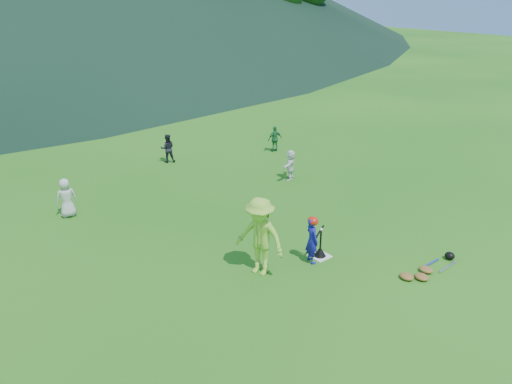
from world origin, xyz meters
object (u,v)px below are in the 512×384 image
at_px(equipment_pile, 427,270).
at_px(fielder_c, 275,139).
at_px(fielder_b, 168,148).
at_px(batting_tee, 320,252).
at_px(adult_coach, 260,237).
at_px(fielder_d, 290,165).
at_px(batter_child, 312,240).
at_px(fielder_a, 66,198).
at_px(home_plate, 320,256).

bearing_deg(equipment_pile, fielder_c, 70.66).
distance_m(fielder_b, batting_tee, 8.56).
distance_m(adult_coach, batting_tee, 1.84).
height_order(fielder_d, batting_tee, fielder_d).
xyz_separation_m(batting_tee, equipment_pile, (1.41, -2.06, -0.06)).
height_order(fielder_b, batting_tee, fielder_b).
bearing_deg(fielder_b, batting_tee, 111.40).
bearing_deg(batter_child, fielder_c, -18.67).
bearing_deg(adult_coach, equipment_pile, 32.08).
height_order(fielder_a, fielder_b, fielder_a).
relative_size(adult_coach, fielder_a, 1.63).
distance_m(batter_child, batting_tee, 0.57).
distance_m(batter_child, adult_coach, 1.38).
relative_size(fielder_a, fielder_b, 1.07).
bearing_deg(fielder_c, batter_child, 65.13).
height_order(fielder_a, batting_tee, fielder_a).
bearing_deg(batter_child, adult_coach, 89.19).
bearing_deg(equipment_pile, batter_child, 130.87).
relative_size(batter_child, fielder_d, 1.12).
relative_size(home_plate, adult_coach, 0.24).
bearing_deg(home_plate, fielder_b, 85.80).
height_order(home_plate, batting_tee, batting_tee).
bearing_deg(equipment_pile, fielder_d, 76.19).
bearing_deg(batter_child, batting_tee, -66.64).
relative_size(fielder_c, fielder_d, 0.99).
height_order(fielder_a, fielder_c, fielder_a).
xyz_separation_m(adult_coach, fielder_d, (4.60, 4.00, -0.41)).
bearing_deg(fielder_d, fielder_c, -154.86).
distance_m(fielder_a, fielder_b, 5.18).
relative_size(batter_child, fielder_a, 1.02).
xyz_separation_m(fielder_d, equipment_pile, (-1.58, -6.41, -0.45)).
distance_m(home_plate, fielder_d, 5.30).
height_order(fielder_c, batting_tee, fielder_c).
relative_size(adult_coach, fielder_d, 1.80).
distance_m(batter_child, fielder_b, 8.62).
bearing_deg(adult_coach, fielder_b, 145.33).
distance_m(adult_coach, fielder_c, 9.11).
bearing_deg(fielder_c, batting_tee, 66.89).
xyz_separation_m(batter_child, fielder_c, (4.93, 7.04, -0.07)).
xyz_separation_m(fielder_c, fielder_d, (-1.61, -2.65, 0.00)).
xyz_separation_m(home_plate, adult_coach, (-1.62, 0.35, 0.92)).
distance_m(fielder_a, fielder_d, 7.19).
distance_m(fielder_a, batting_tee, 7.34).
bearing_deg(fielder_c, fielder_d, 68.94).
relative_size(batter_child, equipment_pile, 0.65).
bearing_deg(adult_coach, home_plate, 58.46).
distance_m(batter_child, fielder_c, 8.60).
distance_m(fielder_b, fielder_d, 4.80).
bearing_deg(home_plate, fielder_a, 122.86).
distance_m(fielder_b, equipment_pile, 10.63).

